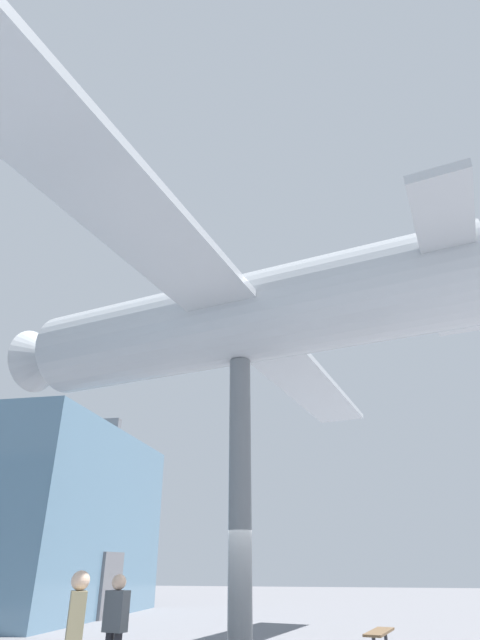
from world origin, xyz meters
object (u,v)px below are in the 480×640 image
Objects in this scene: plaza_bench at (379,634)px; support_pylon_central at (240,500)px; suspended_airplane at (230,322)px; visitor_person at (115,621)px; visitor_second at (74,629)px.

support_pylon_central is at bearing 138.19° from plaza_bench.
suspended_airplane is 8.01m from plaza_bench.
support_pylon_central is 3.15m from visitor_person.
visitor_person is at bearing 123.27° from support_pylon_central.
visitor_person is 6.36m from plaza_bench.
suspended_airplane reaches higher than support_pylon_central.
plaza_bench is (6.07, -4.52, -0.61)m from visitor_second.
support_pylon_central reaches higher than plaza_bench.
suspended_airplane is 11.21× the size of visitor_second.
visitor_second is at bearing 143.33° from plaza_bench.
visitor_second is (-3.06, 1.83, -2.04)m from support_pylon_central.
visitor_second is at bearing -70.26° from visitor_person.
suspended_airplane is 11.80× the size of plaza_bench.
plaza_bench is (3.01, -2.69, -2.65)m from support_pylon_central.
visitor_person is at bearing 132.72° from plaza_bench.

